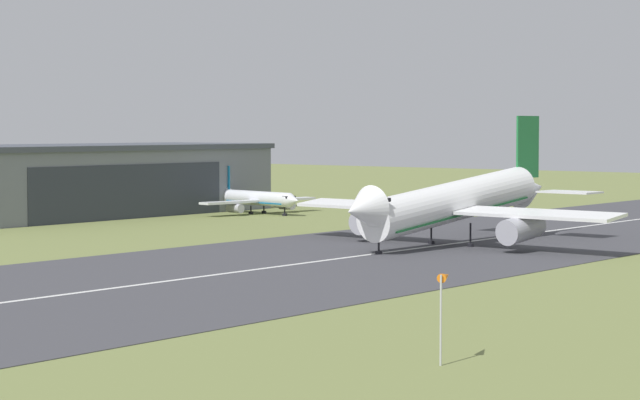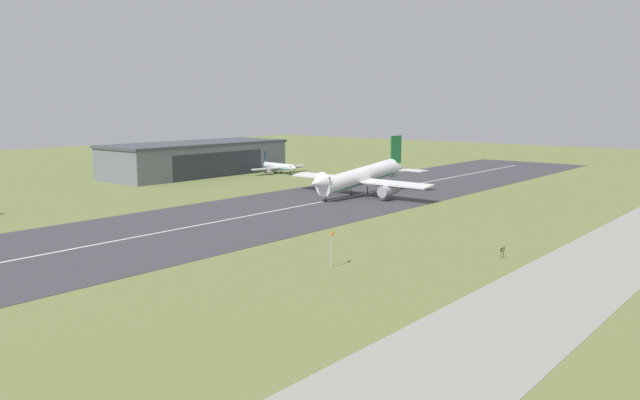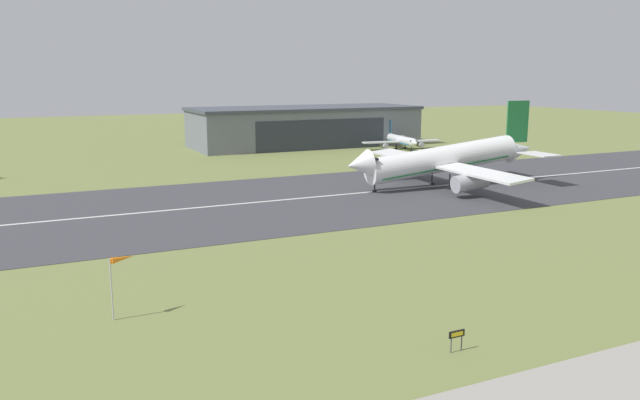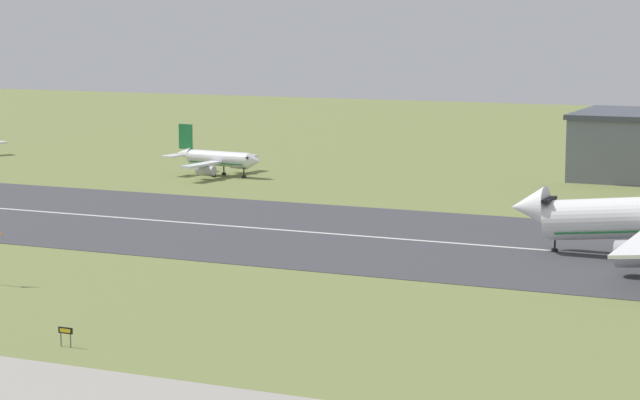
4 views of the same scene
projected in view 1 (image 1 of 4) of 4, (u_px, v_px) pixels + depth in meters
ground_plane at (596, 356)px, 81.53m from camera, size 626.33×626.33×0.00m
runway_strip at (89, 292)px, 113.38m from camera, size 386.33×47.90×0.06m
runway_centreline at (89, 291)px, 113.37m from camera, size 347.70×0.70×0.01m
hangar_building at (79, 180)px, 212.06m from camera, size 70.38×26.78×12.06m
airplane_landing at (453, 203)px, 158.00m from camera, size 43.33×46.91×16.56m
airplane_parked_centre at (257, 199)px, 216.33m from camera, size 24.55×21.77×8.16m
windsock_pole at (445, 282)px, 79.00m from camera, size 2.40×1.39×5.80m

